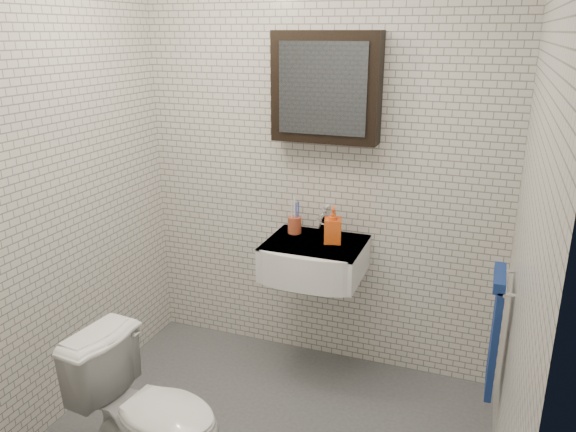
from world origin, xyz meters
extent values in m
cube|color=silver|center=(0.00, 1.00, 1.25)|extent=(2.20, 0.02, 2.50)
cube|color=silver|center=(0.00, -1.00, 1.25)|extent=(2.20, 0.02, 2.50)
cube|color=silver|center=(-1.10, 0.00, 1.25)|extent=(0.02, 2.00, 2.50)
cube|color=silver|center=(1.10, 0.00, 1.25)|extent=(0.02, 2.00, 2.50)
cube|color=white|center=(0.05, 0.78, 0.75)|extent=(0.55, 0.45, 0.20)
cylinder|color=silver|center=(0.05, 0.80, 0.84)|extent=(0.31, 0.31, 0.02)
cylinder|color=silver|center=(0.05, 0.80, 0.85)|extent=(0.04, 0.04, 0.01)
cube|color=white|center=(0.05, 0.78, 0.84)|extent=(0.55, 0.45, 0.01)
cylinder|color=silver|center=(0.05, 0.94, 0.88)|extent=(0.06, 0.06, 0.06)
cylinder|color=silver|center=(0.05, 0.94, 0.94)|extent=(0.03, 0.03, 0.08)
cylinder|color=silver|center=(0.05, 0.88, 0.97)|extent=(0.02, 0.12, 0.02)
cube|color=silver|center=(0.05, 0.97, 0.99)|extent=(0.02, 0.09, 0.01)
cube|color=black|center=(0.05, 0.93, 1.70)|extent=(0.60, 0.14, 0.60)
cube|color=#3F444C|center=(0.05, 0.85, 1.70)|extent=(0.49, 0.01, 0.49)
cylinder|color=silver|center=(1.06, 0.35, 0.95)|extent=(0.02, 0.30, 0.02)
cylinder|color=silver|center=(1.08, 0.48, 0.95)|extent=(0.04, 0.02, 0.02)
cylinder|color=silver|center=(1.08, 0.22, 0.95)|extent=(0.04, 0.02, 0.02)
cube|color=navy|center=(1.05, 0.35, 0.68)|extent=(0.03, 0.26, 0.54)
cube|color=navy|center=(1.04, 0.35, 0.96)|extent=(0.05, 0.26, 0.05)
cylinder|color=#A9462A|center=(-0.11, 0.88, 0.90)|extent=(0.10, 0.10, 0.10)
cylinder|color=white|center=(-0.13, 0.87, 0.97)|extent=(0.02, 0.03, 0.19)
cylinder|color=#3A51B9|center=(-0.10, 0.87, 0.96)|extent=(0.01, 0.02, 0.17)
cylinder|color=white|center=(-0.12, 0.89, 0.97)|extent=(0.02, 0.04, 0.20)
cylinder|color=#3A51B9|center=(-0.09, 0.89, 0.96)|extent=(0.02, 0.04, 0.18)
imported|color=orange|center=(0.14, 0.80, 0.96)|extent=(0.12, 0.12, 0.21)
imported|color=white|center=(-0.37, -0.31, 0.35)|extent=(0.73, 0.47, 0.71)
camera|label=1|loc=(0.95, -2.08, 2.00)|focal=35.00mm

